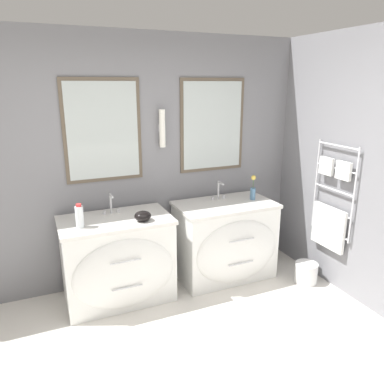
{
  "coord_description": "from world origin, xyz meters",
  "views": [
    {
      "loc": [
        -0.84,
        -1.75,
        2.1
      ],
      "look_at": [
        0.52,
        1.38,
        1.11
      ],
      "focal_mm": 35.0,
      "sensor_mm": 36.0,
      "label": 1
    }
  ],
  "objects_px": {
    "flower_vase": "(253,190)",
    "amenity_bowl": "(143,216)",
    "toiletry_bottle": "(79,216)",
    "waste_bin": "(306,272)",
    "vanity_left": "(118,260)",
    "vanity_right": "(226,240)"
  },
  "relations": [
    {
      "from": "amenity_bowl",
      "to": "flower_vase",
      "type": "distance_m",
      "value": 1.32
    },
    {
      "from": "toiletry_bottle",
      "to": "waste_bin",
      "type": "height_order",
      "value": "toiletry_bottle"
    },
    {
      "from": "toiletry_bottle",
      "to": "flower_vase",
      "type": "relative_size",
      "value": 0.8
    },
    {
      "from": "amenity_bowl",
      "to": "toiletry_bottle",
      "type": "bearing_deg",
      "value": 173.78
    },
    {
      "from": "toiletry_bottle",
      "to": "flower_vase",
      "type": "height_order",
      "value": "flower_vase"
    },
    {
      "from": "toiletry_bottle",
      "to": "flower_vase",
      "type": "bearing_deg",
      "value": 3.14
    },
    {
      "from": "flower_vase",
      "to": "amenity_bowl",
      "type": "bearing_deg",
      "value": -172.86
    },
    {
      "from": "vanity_left",
      "to": "waste_bin",
      "type": "relative_size",
      "value": 4.3
    },
    {
      "from": "flower_vase",
      "to": "waste_bin",
      "type": "height_order",
      "value": "flower_vase"
    },
    {
      "from": "vanity_right",
      "to": "toiletry_bottle",
      "type": "height_order",
      "value": "toiletry_bottle"
    },
    {
      "from": "vanity_right",
      "to": "amenity_bowl",
      "type": "relative_size",
      "value": 6.67
    },
    {
      "from": "flower_vase",
      "to": "waste_bin",
      "type": "relative_size",
      "value": 1.12
    },
    {
      "from": "vanity_left",
      "to": "flower_vase",
      "type": "xyz_separation_m",
      "value": [
        1.54,
        0.04,
        0.53
      ]
    },
    {
      "from": "waste_bin",
      "to": "flower_vase",
      "type": "bearing_deg",
      "value": 128.36
    },
    {
      "from": "amenity_bowl",
      "to": "vanity_right",
      "type": "bearing_deg",
      "value": 7.33
    },
    {
      "from": "vanity_left",
      "to": "amenity_bowl",
      "type": "height_order",
      "value": "amenity_bowl"
    },
    {
      "from": "vanity_right",
      "to": "toiletry_bottle",
      "type": "xyz_separation_m",
      "value": [
        -1.53,
        -0.06,
        0.52
      ]
    },
    {
      "from": "vanity_right",
      "to": "waste_bin",
      "type": "height_order",
      "value": "vanity_right"
    },
    {
      "from": "vanity_left",
      "to": "waste_bin",
      "type": "xyz_separation_m",
      "value": [
        1.94,
        -0.47,
        -0.32
      ]
    },
    {
      "from": "toiletry_bottle",
      "to": "flower_vase",
      "type": "xyz_separation_m",
      "value": [
        1.88,
        0.1,
        0.01
      ]
    },
    {
      "from": "vanity_right",
      "to": "flower_vase",
      "type": "bearing_deg",
      "value": 6.58
    },
    {
      "from": "waste_bin",
      "to": "vanity_left",
      "type": "bearing_deg",
      "value": 166.46
    }
  ]
}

